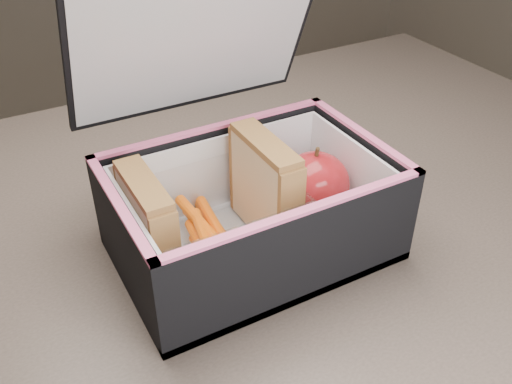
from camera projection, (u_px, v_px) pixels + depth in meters
The scene contains 8 objects.
kitchen_table at pixel (232, 288), 0.68m from camera, with size 1.20×0.80×0.75m.
lunch_bag at pixel (250, 202), 0.57m from camera, with size 0.27×0.25×0.26m.
plastic_tub at pixel (210, 223), 0.56m from camera, with size 0.17×0.12×0.07m, color white, non-canonical shape.
sandwich_left at pixel (149, 227), 0.53m from camera, with size 0.03×0.09×0.10m.
sandwich_right at pixel (265, 187), 0.58m from camera, with size 0.03×0.10×0.11m.
carrot_sticks at pixel (211, 238), 0.57m from camera, with size 0.06×0.16×0.03m.
paper_napkin at pixel (315, 209), 0.63m from camera, with size 0.07×0.07×0.01m, color white.
red_apple at pixel (315, 183), 0.61m from camera, with size 0.08×0.08×0.08m.
Camera 1 is at (-0.21, -0.45, 1.14)m, focal length 40.00 mm.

